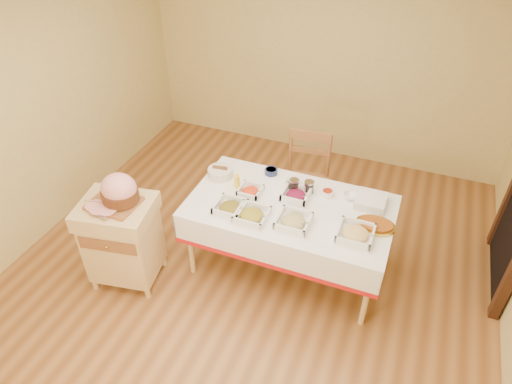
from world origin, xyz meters
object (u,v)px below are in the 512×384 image
at_px(butcher_cart, 122,237).
at_px(bread_basket, 220,172).
at_px(dining_chair, 305,181).
at_px(plate_stack, 371,201).
at_px(preserve_jar_left, 294,186).
at_px(preserve_jar_right, 309,187).
at_px(brass_platter, 375,225).
at_px(dining_table, 289,219).
at_px(mustard_bottle, 237,181).
at_px(ham_on_board, 118,192).

height_order(butcher_cart, bread_basket, butcher_cart).
bearing_deg(dining_chair, plate_stack, -30.87).
xyz_separation_m(dining_chair, preserve_jar_left, (0.02, -0.48, 0.28)).
relative_size(dining_chair, preserve_jar_left, 8.74).
height_order(butcher_cart, preserve_jar_right, butcher_cart).
bearing_deg(brass_platter, plate_stack, 108.14).
xyz_separation_m(preserve_jar_left, plate_stack, (0.70, 0.05, -0.01)).
bearing_deg(brass_platter, preserve_jar_left, 163.49).
height_order(preserve_jar_left, brass_platter, preserve_jar_left).
xyz_separation_m(dining_table, preserve_jar_right, (0.10, 0.25, 0.21)).
height_order(plate_stack, brass_platter, plate_stack).
bearing_deg(bread_basket, brass_platter, -7.00).
height_order(butcher_cart, preserve_jar_left, butcher_cart).
bearing_deg(preserve_jar_left, bread_basket, -176.23).
distance_m(preserve_jar_left, preserve_jar_right, 0.14).
distance_m(preserve_jar_left, mustard_bottle, 0.53).
relative_size(ham_on_board, bread_basket, 1.82).
height_order(dining_table, bread_basket, bread_basket).
relative_size(mustard_bottle, bread_basket, 0.68).
xyz_separation_m(dining_table, brass_platter, (0.75, -0.01, 0.18)).
bearing_deg(preserve_jar_left, preserve_jar_right, 9.66).
bearing_deg(dining_chair, bread_basket, -143.31).
bearing_deg(plate_stack, brass_platter, -71.86).
relative_size(butcher_cart, dining_chair, 0.85).
distance_m(ham_on_board, preserve_jar_left, 1.56).
bearing_deg(mustard_bottle, ham_on_board, -136.13).
relative_size(dining_table, bread_basket, 7.59).
xyz_separation_m(preserve_jar_right, plate_stack, (0.56, 0.03, -0.01)).
height_order(ham_on_board, mustard_bottle, ham_on_board).
distance_m(preserve_jar_left, plate_stack, 0.70).
bearing_deg(dining_table, ham_on_board, -153.27).
relative_size(preserve_jar_left, brass_platter, 0.35).
bearing_deg(ham_on_board, preserve_jar_left, 34.83).
bearing_deg(brass_platter, butcher_cart, -162.07).
bearing_deg(preserve_jar_right, brass_platter, -21.44).
height_order(dining_chair, bread_basket, dining_chair).
distance_m(dining_table, preserve_jar_right, 0.34).
distance_m(dining_table, bread_basket, 0.82).
height_order(dining_chair, plate_stack, dining_chair).
bearing_deg(preserve_jar_right, dining_table, -111.25).
relative_size(butcher_cart, mustard_bottle, 5.45).
bearing_deg(ham_on_board, preserve_jar_right, 32.82).
xyz_separation_m(ham_on_board, brass_platter, (2.06, 0.65, -0.23)).
bearing_deg(dining_chair, butcher_cart, -132.76).
xyz_separation_m(dining_table, preserve_jar_left, (-0.04, 0.22, 0.22)).
distance_m(dining_chair, preserve_jar_left, 0.56).
bearing_deg(butcher_cart, preserve_jar_left, 34.94).
distance_m(butcher_cart, dining_chair, 1.91).
bearing_deg(ham_on_board, dining_chair, 47.52).
height_order(butcher_cart, mustard_bottle, mustard_bottle).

